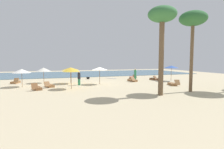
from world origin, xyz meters
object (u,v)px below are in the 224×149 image
object	(u,v)px
umbrella_3	(71,69)
lounger_3	(49,85)
umbrella_0	(43,70)
lounger_4	(132,78)
lounger_5	(173,84)
person_1	(135,74)
lounger_6	(16,82)
palm_1	(162,20)
surfboard	(111,78)
umbrella_1	(100,69)
umbrella_5	(171,67)
umbrella_4	(71,70)
palm_0	(193,21)
dog	(88,78)
lounger_0	(132,80)
person_0	(79,78)
lounger_1	(37,88)
lounger_2	(155,79)
umbrella_2	(22,71)

from	to	relation	value
umbrella_3	lounger_3	xyz separation A→B (m)	(-2.52, -2.21, -1.71)
umbrella_0	lounger_4	bearing A→B (deg)	5.47
lounger_5	person_1	size ratio (longest dim) A/B	1.03
lounger_3	lounger_6	size ratio (longest dim) A/B	1.03
lounger_3	umbrella_3	bearing A→B (deg)	41.25
lounger_6	palm_1	bearing A→B (deg)	-42.93
surfboard	umbrella_1	bearing A→B (deg)	-119.81
umbrella_0	umbrella_1	world-z (taller)	umbrella_1
umbrella_0	umbrella_5	bearing A→B (deg)	-10.51
lounger_6	surfboard	size ratio (longest dim) A/B	0.75
lounger_4	lounger_5	distance (m)	8.44
umbrella_4	palm_0	xyz separation A→B (m)	(10.58, -5.15, 4.60)
umbrella_5	umbrella_0	bearing A→B (deg)	169.49
umbrella_5	dog	distance (m)	12.69
umbrella_1	lounger_0	distance (m)	5.52
umbrella_0	dog	distance (m)	7.25
person_0	lounger_1	bearing A→B (deg)	-156.66
person_1	palm_0	bearing A→B (deg)	-86.31
person_0	dog	world-z (taller)	person_0
umbrella_1	lounger_2	world-z (taller)	umbrella_1
lounger_4	person_0	distance (m)	10.19
umbrella_0	umbrella_4	size ratio (longest dim) A/B	0.94
umbrella_1	lounger_3	bearing A→B (deg)	-175.70
dog	surfboard	xyz separation A→B (m)	(3.81, -0.29, -0.15)
lounger_6	umbrella_5	bearing A→B (deg)	-10.91
lounger_2	umbrella_1	bearing A→B (deg)	-168.25
lounger_0	umbrella_2	bearing A→B (deg)	-176.90
umbrella_4	palm_1	xyz separation A→B (m)	(6.91, -5.72, 4.30)
umbrella_3	person_0	size ratio (longest dim) A/B	1.30
umbrella_4	lounger_5	distance (m)	11.81
umbrella_1	umbrella_2	xyz separation A→B (m)	(-8.74, 0.59, -0.16)
lounger_6	palm_1	size ratio (longest dim) A/B	0.24
umbrella_5	person_0	size ratio (longest dim) A/B	1.31
lounger_5	dog	distance (m)	13.06
lounger_1	palm_1	size ratio (longest dim) A/B	0.23
umbrella_3	palm_0	distance (m)	14.69
lounger_3	person_1	distance (m)	12.57
umbrella_1	lounger_2	distance (m)	9.34
person_0	umbrella_4	bearing A→B (deg)	-114.81
umbrella_3	person_0	bearing A→B (deg)	-65.64
umbrella_2	person_0	world-z (taller)	umbrella_2
umbrella_5	lounger_0	size ratio (longest dim) A/B	1.22
umbrella_2	surfboard	world-z (taller)	umbrella_2
umbrella_1	palm_1	xyz separation A→B (m)	(3.24, -8.22, 4.32)
umbrella_3	person_1	bearing A→B (deg)	6.73
umbrella_3	dog	world-z (taller)	umbrella_3
umbrella_4	person_0	bearing A→B (deg)	65.19
palm_1	surfboard	xyz separation A→B (m)	(0.30, 14.40, -6.23)
umbrella_5	lounger_5	size ratio (longest dim) A/B	1.25
umbrella_0	lounger_6	distance (m)	3.86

